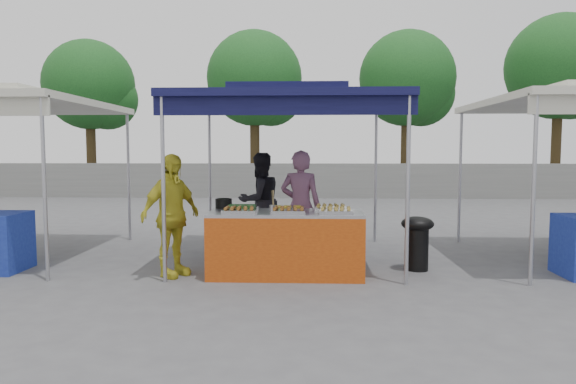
{
  "coord_description": "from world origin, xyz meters",
  "views": [
    {
      "loc": [
        0.29,
        -6.75,
        1.65
      ],
      "look_at": [
        0.0,
        0.6,
        1.05
      ],
      "focal_mm": 32.0,
      "sensor_mm": 36.0,
      "label": 1
    }
  ],
  "objects_px": {
    "wok_burner": "(417,238)",
    "customer_person": "(171,215)",
    "helper_man": "(260,201)",
    "vendor_woman": "(301,206)",
    "cooking_pot": "(224,203)",
    "vendor_table": "(286,244)"
  },
  "relations": [
    {
      "from": "vendor_table",
      "to": "vendor_woman",
      "type": "distance_m",
      "value": 0.97
    },
    {
      "from": "cooking_pot",
      "to": "wok_burner",
      "type": "bearing_deg",
      "value": 0.77
    },
    {
      "from": "vendor_woman",
      "to": "customer_person",
      "type": "distance_m",
      "value": 1.93
    },
    {
      "from": "vendor_table",
      "to": "vendor_woman",
      "type": "height_order",
      "value": "vendor_woman"
    },
    {
      "from": "vendor_table",
      "to": "wok_burner",
      "type": "distance_m",
      "value": 1.83
    },
    {
      "from": "vendor_woman",
      "to": "customer_person",
      "type": "bearing_deg",
      "value": 40.05
    },
    {
      "from": "wok_burner",
      "to": "customer_person",
      "type": "xyz_separation_m",
      "value": [
        -3.29,
        -0.48,
        0.36
      ]
    },
    {
      "from": "vendor_table",
      "to": "cooking_pot",
      "type": "height_order",
      "value": "cooking_pot"
    },
    {
      "from": "vendor_table",
      "to": "cooking_pot",
      "type": "distance_m",
      "value": 1.06
    },
    {
      "from": "vendor_table",
      "to": "helper_man",
      "type": "distance_m",
      "value": 1.99
    },
    {
      "from": "vendor_table",
      "to": "helper_man",
      "type": "height_order",
      "value": "helper_man"
    },
    {
      "from": "wok_burner",
      "to": "customer_person",
      "type": "relative_size",
      "value": 0.47
    },
    {
      "from": "vendor_table",
      "to": "helper_man",
      "type": "relative_size",
      "value": 1.24
    },
    {
      "from": "helper_man",
      "to": "vendor_woman",
      "type": "bearing_deg",
      "value": 87.01
    },
    {
      "from": "vendor_woman",
      "to": "helper_man",
      "type": "height_order",
      "value": "vendor_woman"
    },
    {
      "from": "wok_burner",
      "to": "vendor_woman",
      "type": "height_order",
      "value": "vendor_woman"
    },
    {
      "from": "helper_man",
      "to": "customer_person",
      "type": "bearing_deg",
      "value": 26.46
    },
    {
      "from": "cooking_pot",
      "to": "helper_man",
      "type": "bearing_deg",
      "value": 76.95
    },
    {
      "from": "wok_burner",
      "to": "customer_person",
      "type": "height_order",
      "value": "customer_person"
    },
    {
      "from": "cooking_pot",
      "to": "vendor_table",
      "type": "bearing_deg",
      "value": -21.72
    },
    {
      "from": "vendor_woman",
      "to": "cooking_pot",
      "type": "bearing_deg",
      "value": 36.31
    },
    {
      "from": "wok_burner",
      "to": "vendor_woman",
      "type": "distance_m",
      "value": 1.72
    }
  ]
}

